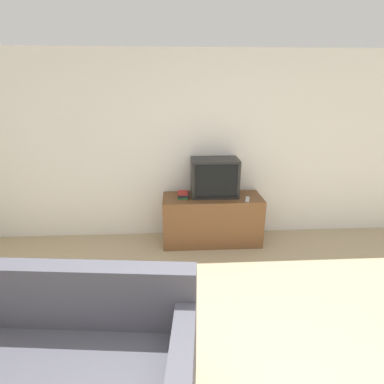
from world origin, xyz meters
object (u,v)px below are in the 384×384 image
tv_stand (212,219)px  book_stack (183,195)px  television (215,177)px  remote_on_stand (247,199)px  couch (40,375)px

tv_stand → book_stack: bearing=179.0°
tv_stand → book_stack: 0.55m
book_stack → television: bearing=8.2°
tv_stand → remote_on_stand: 0.60m
book_stack → remote_on_stand: (0.86, -0.16, -0.03)m
tv_stand → book_stack: book_stack is taller
remote_on_stand → tv_stand: bearing=160.8°
television → couch: size_ratio=0.30×
tv_stand → couch: 2.74m
television → book_stack: television is taller
tv_stand → television: size_ratio=2.13×
couch → book_stack: size_ratio=9.53×
couch → remote_on_stand: 2.91m
remote_on_stand → book_stack: bearing=169.2°
tv_stand → television: bearing=65.4°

